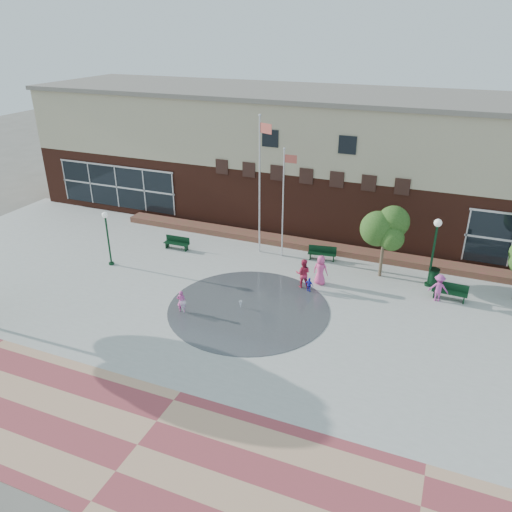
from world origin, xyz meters
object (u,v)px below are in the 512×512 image
at_px(bench_left, 177,245).
at_px(trash_can, 433,277).
at_px(flagpole_left, 260,179).
at_px(child_splash, 181,301).
at_px(flagpole_right, 284,198).

xyz_separation_m(bench_left, trash_can, (15.92, 1.20, 0.24)).
xyz_separation_m(flagpole_left, child_splash, (-0.95, -8.37, -4.25)).
relative_size(trash_can, child_splash, 0.83).
height_order(flagpole_left, bench_left, flagpole_left).
distance_m(flagpole_left, child_splash, 9.44).
height_order(bench_left, child_splash, child_splash).
height_order(flagpole_right, child_splash, flagpole_right).
distance_m(flagpole_left, trash_can, 11.58).
bearing_deg(child_splash, flagpole_left, -115.98).
bearing_deg(flagpole_left, flagpole_right, 21.04).
distance_m(flagpole_right, child_splash, 9.30).
bearing_deg(flagpole_left, bench_left, -139.84).
bearing_deg(bench_left, trash_can, 2.38).
xyz_separation_m(trash_can, child_splash, (-11.66, -7.91, 0.10)).
bearing_deg(flagpole_right, bench_left, -165.45).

